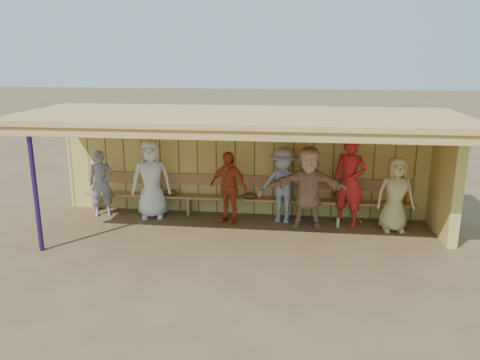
{
  "coord_description": "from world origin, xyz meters",
  "views": [
    {
      "loc": [
        1.19,
        -9.16,
        3.59
      ],
      "look_at": [
        0.0,
        0.35,
        1.05
      ],
      "focal_mm": 35.0,
      "sensor_mm": 36.0,
      "label": 1
    }
  ],
  "objects_px": {
    "player_d": "(228,187)",
    "bench": "(244,193)",
    "player_b": "(151,179)",
    "player_a": "(101,183)",
    "player_h": "(395,194)",
    "player_e": "(283,185)",
    "player_f": "(308,187)",
    "player_g": "(349,182)"
  },
  "relations": [
    {
      "from": "player_d",
      "to": "bench",
      "type": "distance_m",
      "value": 0.61
    },
    {
      "from": "player_b",
      "to": "player_d",
      "type": "xyz_separation_m",
      "value": [
        1.78,
        -0.08,
        -0.1
      ]
    },
    {
      "from": "player_a",
      "to": "player_d",
      "type": "distance_m",
      "value": 2.95
    },
    {
      "from": "bench",
      "to": "player_h",
      "type": "bearing_deg",
      "value": -10.22
    },
    {
      "from": "player_e",
      "to": "player_f",
      "type": "height_order",
      "value": "player_f"
    },
    {
      "from": "player_a",
      "to": "player_e",
      "type": "bearing_deg",
      "value": -20.84
    },
    {
      "from": "player_f",
      "to": "bench",
      "type": "distance_m",
      "value": 1.61
    },
    {
      "from": "player_a",
      "to": "player_h",
      "type": "height_order",
      "value": "player_h"
    },
    {
      "from": "player_a",
      "to": "player_h",
      "type": "bearing_deg",
      "value": -23.53
    },
    {
      "from": "player_b",
      "to": "player_d",
      "type": "relative_size",
      "value": 1.13
    },
    {
      "from": "player_g",
      "to": "bench",
      "type": "bearing_deg",
      "value": -165.11
    },
    {
      "from": "player_h",
      "to": "player_g",
      "type": "bearing_deg",
      "value": 159.56
    },
    {
      "from": "player_e",
      "to": "player_g",
      "type": "xyz_separation_m",
      "value": [
        1.42,
        0.0,
        0.13
      ]
    },
    {
      "from": "player_b",
      "to": "bench",
      "type": "distance_m",
      "value": 2.14
    },
    {
      "from": "player_f",
      "to": "bench",
      "type": "height_order",
      "value": "player_f"
    },
    {
      "from": "player_f",
      "to": "bench",
      "type": "relative_size",
      "value": 0.23
    },
    {
      "from": "player_b",
      "to": "player_g",
      "type": "height_order",
      "value": "player_g"
    },
    {
      "from": "player_d",
      "to": "player_e",
      "type": "relative_size",
      "value": 0.94
    },
    {
      "from": "player_d",
      "to": "bench",
      "type": "relative_size",
      "value": 0.21
    },
    {
      "from": "player_h",
      "to": "bench",
      "type": "bearing_deg",
      "value": 165.0
    },
    {
      "from": "bench",
      "to": "player_g",
      "type": "bearing_deg",
      "value": -7.97
    },
    {
      "from": "player_d",
      "to": "player_h",
      "type": "distance_m",
      "value": 3.56
    },
    {
      "from": "player_d",
      "to": "player_g",
      "type": "distance_m",
      "value": 2.63
    },
    {
      "from": "player_a",
      "to": "player_g",
      "type": "height_order",
      "value": "player_g"
    },
    {
      "from": "player_g",
      "to": "player_h",
      "type": "xyz_separation_m",
      "value": [
        0.94,
        -0.26,
        -0.18
      ]
    },
    {
      "from": "player_a",
      "to": "player_b",
      "type": "bearing_deg",
      "value": -20.14
    },
    {
      "from": "player_h",
      "to": "player_f",
      "type": "bearing_deg",
      "value": 175.37
    },
    {
      "from": "player_f",
      "to": "player_a",
      "type": "bearing_deg",
      "value": 178.51
    },
    {
      "from": "player_g",
      "to": "player_a",
      "type": "bearing_deg",
      "value": -156.25
    },
    {
      "from": "player_g",
      "to": "player_h",
      "type": "bearing_deg",
      "value": 7.21
    },
    {
      "from": "player_e",
      "to": "player_g",
      "type": "relative_size",
      "value": 0.87
    },
    {
      "from": "player_b",
      "to": "player_f",
      "type": "distance_m",
      "value": 3.53
    },
    {
      "from": "player_f",
      "to": "player_g",
      "type": "relative_size",
      "value": 0.91
    },
    {
      "from": "player_d",
      "to": "player_e",
      "type": "xyz_separation_m",
      "value": [
        1.2,
        0.13,
        0.05
      ]
    },
    {
      "from": "player_a",
      "to": "bench",
      "type": "bearing_deg",
      "value": -14.79
    },
    {
      "from": "player_a",
      "to": "bench",
      "type": "distance_m",
      "value": 3.29
    },
    {
      "from": "player_g",
      "to": "bench",
      "type": "xyz_separation_m",
      "value": [
        -2.32,
        0.32,
        -0.45
      ]
    },
    {
      "from": "player_d",
      "to": "player_g",
      "type": "bearing_deg",
      "value": 27.8
    },
    {
      "from": "player_e",
      "to": "player_f",
      "type": "distance_m",
      "value": 0.61
    },
    {
      "from": "player_h",
      "to": "player_e",
      "type": "bearing_deg",
      "value": 168.94
    },
    {
      "from": "player_d",
      "to": "player_b",
      "type": "bearing_deg",
      "value": -157.8
    },
    {
      "from": "player_d",
      "to": "player_f",
      "type": "distance_m",
      "value": 1.76
    }
  ]
}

